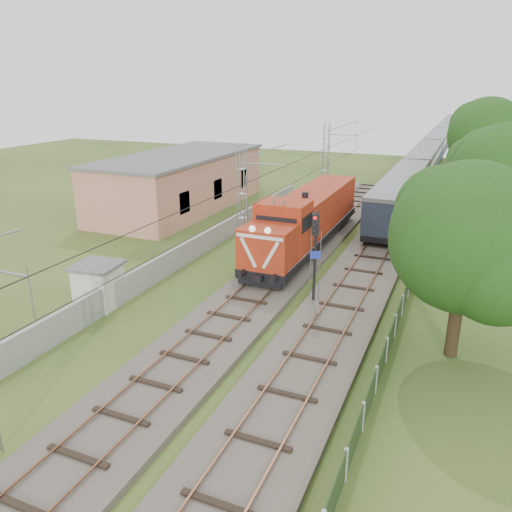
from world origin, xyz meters
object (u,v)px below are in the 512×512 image
at_px(relay_hut, 99,285).
at_px(signal_post, 315,243).
at_px(locomotive, 306,219).
at_px(coach_rake, 437,142).

bearing_deg(relay_hut, signal_post, 23.16).
bearing_deg(locomotive, coach_rake, 84.73).
distance_m(signal_post, relay_hut, 11.92).
bearing_deg(locomotive, relay_hut, -118.35).
bearing_deg(signal_post, locomotive, 110.11).
bearing_deg(coach_rake, locomotive, -95.27).
bearing_deg(signal_post, relay_hut, -156.84).
bearing_deg(relay_hut, locomotive, 61.65).
height_order(locomotive, coach_rake, locomotive).
xyz_separation_m(locomotive, coach_rake, (5.00, 54.21, 0.05)).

